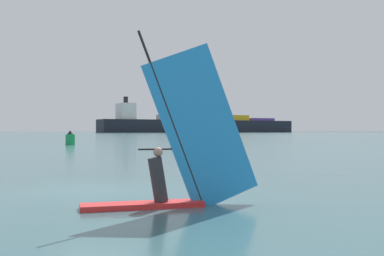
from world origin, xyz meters
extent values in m
plane|color=#386066|center=(0.00, 0.00, 0.00)|extent=(4000.00, 4000.00, 0.00)
cube|color=red|center=(2.33, -2.51, 0.06)|extent=(2.71, 1.85, 0.12)
cylinder|color=black|center=(2.89, -2.21, 2.05)|extent=(1.37, 0.78, 3.88)
cube|color=#268CD8|center=(3.54, -1.86, 1.80)|extent=(2.52, 1.39, 3.96)
cylinder|color=black|center=(2.97, -2.16, 1.31)|extent=(1.48, 0.82, 0.04)
cylinder|color=#2D2D33|center=(2.64, -2.34, 0.62)|extent=(0.57, 0.51, 1.05)
sphere|color=tan|center=(2.64, -2.34, 1.25)|extent=(0.22, 0.22, 0.22)
cube|color=black|center=(-82.62, 419.28, 5.86)|extent=(171.54, 142.56, 11.71)
cube|color=silver|center=(-141.12, 373.68, 18.93)|extent=(23.58, 25.15, 14.43)
cylinder|color=black|center=(-141.12, 373.68, 29.15)|extent=(4.00, 4.00, 6.00)
cube|color=#99999E|center=(-103.66, 402.88, 14.31)|extent=(37.31, 37.05, 5.20)
cube|color=#99999E|center=(-79.79, 421.48, 14.31)|extent=(37.31, 37.05, 5.20)
cube|color=gold|center=(-55.93, 440.07, 14.31)|extent=(37.31, 37.05, 5.20)
cube|color=#59388C|center=(-32.07, 458.67, 13.01)|extent=(37.31, 37.05, 2.60)
cylinder|color=#19994C|center=(-20.79, 38.53, 0.64)|extent=(1.12, 1.12, 1.28)
cone|color=black|center=(-20.79, 38.53, 1.53)|extent=(0.78, 0.78, 0.50)
camera|label=1|loc=(5.65, -12.31, 1.73)|focal=42.88mm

